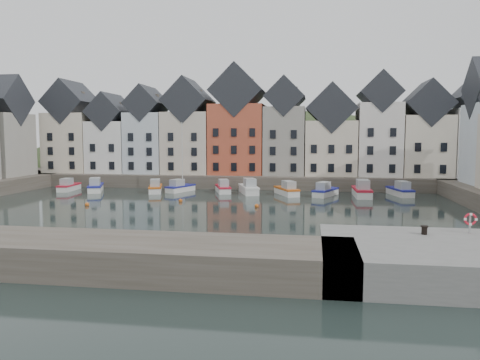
% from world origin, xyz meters
% --- Properties ---
extents(ground, '(260.00, 260.00, 0.00)m').
position_xyz_m(ground, '(0.00, 0.00, 0.00)').
color(ground, black).
rests_on(ground, ground).
extents(far_quay, '(90.00, 16.00, 2.00)m').
position_xyz_m(far_quay, '(0.00, 30.00, 1.00)').
color(far_quay, '#443F34').
rests_on(far_quay, ground).
extents(near_quay, '(18.00, 10.00, 2.00)m').
position_xyz_m(near_quay, '(22.00, -20.00, 1.00)').
color(near_quay, '#60605E').
rests_on(near_quay, ground).
extents(hillside, '(153.60, 70.40, 64.00)m').
position_xyz_m(hillside, '(0.02, 56.00, -17.96)').
color(hillside, '#202F17').
rests_on(hillside, ground).
extents(far_terrace, '(72.37, 8.16, 17.78)m').
position_xyz_m(far_terrace, '(3.21, 28.00, 8.88)').
color(far_terrace, beige).
rests_on(far_terrace, far_quay).
extents(mooring_buoys, '(20.50, 5.50, 0.50)m').
position_xyz_m(mooring_buoys, '(-4.00, 5.33, 0.15)').
color(mooring_buoys, '#BF5416').
rests_on(mooring_buoys, ground).
extents(boat_a, '(2.32, 5.67, 2.12)m').
position_xyz_m(boat_a, '(-24.13, 17.03, 0.63)').
color(boat_a, silver).
rests_on(boat_a, ground).
extents(boat_b, '(4.00, 6.39, 2.35)m').
position_xyz_m(boat_b, '(-19.51, 16.46, 0.70)').
color(boat_b, silver).
rests_on(boat_b, ground).
extents(boat_c, '(3.36, 5.99, 2.20)m').
position_xyz_m(boat_c, '(-10.42, 17.01, 0.65)').
color(boat_c, silver).
rests_on(boat_c, ground).
extents(boat_d, '(3.51, 5.71, 10.44)m').
position_xyz_m(boat_d, '(-7.08, 18.22, 0.68)').
color(boat_d, silver).
rests_on(boat_d, ground).
extents(boat_e, '(3.43, 5.94, 2.18)m').
position_xyz_m(boat_e, '(-0.59, 18.42, 0.65)').
color(boat_e, silver).
rests_on(boat_e, ground).
extents(boat_f, '(3.90, 6.75, 2.48)m').
position_xyz_m(boat_f, '(3.32, 17.65, 0.74)').
color(boat_f, silver).
rests_on(boat_f, ground).
extents(boat_g, '(4.03, 6.11, 2.25)m').
position_xyz_m(boat_g, '(8.83, 16.80, 0.67)').
color(boat_g, silver).
rests_on(boat_g, ground).
extents(boat_h, '(3.88, 6.00, 2.21)m').
position_xyz_m(boat_h, '(14.08, 16.44, 0.66)').
color(boat_h, silver).
rests_on(boat_h, ground).
extents(boat_i, '(2.26, 6.90, 2.63)m').
position_xyz_m(boat_i, '(19.00, 16.55, 0.78)').
color(boat_i, silver).
rests_on(boat_i, ground).
extents(boat_j, '(3.11, 6.24, 2.29)m').
position_xyz_m(boat_j, '(24.38, 18.61, 0.68)').
color(boat_j, silver).
rests_on(boat_j, ground).
extents(mooring_bollard, '(0.48, 0.48, 0.56)m').
position_xyz_m(mooring_bollard, '(19.50, -17.50, 2.31)').
color(mooring_bollard, black).
rests_on(mooring_bollard, near_quay).
extents(life_ring_post, '(0.80, 0.17, 1.30)m').
position_xyz_m(life_ring_post, '(22.52, -16.54, 2.86)').
color(life_ring_post, gray).
rests_on(life_ring_post, near_quay).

